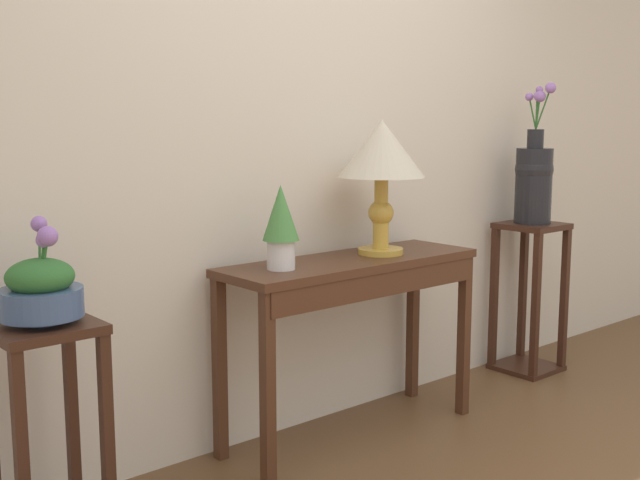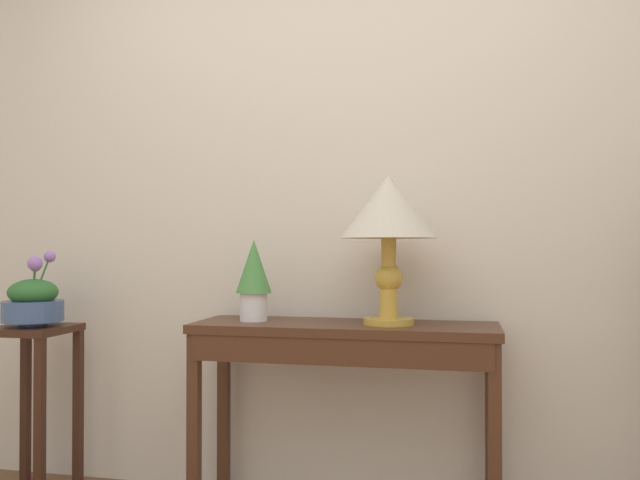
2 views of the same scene
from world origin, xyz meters
name	(u,v)px [view 2 (image 2 of 2)]	position (x,y,z in m)	size (l,w,h in m)	color
back_wall_with_art	(338,174)	(0.00, 1.57, 1.40)	(9.00, 0.10, 2.80)	beige
console_table	(343,355)	(0.08, 1.27, 0.66)	(1.19, 0.38, 0.78)	#472819
table_lamp	(389,215)	(0.25, 1.29, 1.20)	(0.37, 0.37, 0.58)	gold
potted_plant_on_console	(254,276)	(-0.29, 1.29, 0.96)	(0.14, 0.14, 0.33)	silver
pedestal_stand_left	(32,413)	(-1.26, 1.23, 0.37)	(0.31, 0.31, 0.74)	#381E14
planter_bowl_wide_left	(33,301)	(-1.26, 1.23, 0.85)	(0.25, 0.25, 0.32)	#3D5684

